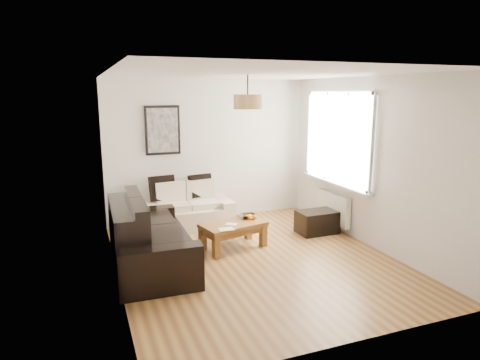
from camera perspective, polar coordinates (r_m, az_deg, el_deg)
name	(u,v)px	position (r m, az deg, el deg)	size (l,w,h in m)	color
floor	(255,259)	(6.21, 2.01, -10.60)	(4.50, 4.50, 0.00)	brown
ceiling	(256,74)	(5.75, 2.20, 14.13)	(3.80, 4.50, 0.00)	white
wall_back	(208,150)	(7.94, -4.27, 4.03)	(3.80, 0.04, 2.60)	silver
wall_front	(354,213)	(3.92, 15.07, -4.32)	(3.80, 0.04, 2.60)	silver
wall_left	(113,181)	(5.40, -16.79, -0.07)	(0.04, 4.50, 2.60)	silver
wall_right	(369,163)	(6.80, 17.01, 2.26)	(0.04, 4.50, 2.60)	silver
window_bay	(338,138)	(7.38, 13.10, 5.53)	(0.14, 1.90, 1.60)	white
radiator	(333,208)	(7.58, 12.43, -3.68)	(0.10, 0.90, 0.52)	white
poster	(163,130)	(7.66, -10.38, 6.61)	(0.62, 0.04, 0.87)	black
pendant_shade	(248,102)	(6.02, 1.04, 10.51)	(0.40, 0.40, 0.20)	tan
loveseat_cream	(188,207)	(7.54, -7.06, -3.61)	(1.52, 0.83, 0.75)	beige
sofa_leather	(150,234)	(5.98, -12.03, -7.19)	(2.05, 1.00, 0.89)	black
coffee_table	(233,235)	(6.57, -0.93, -7.47)	(0.97, 0.53, 0.40)	brown
ottoman	(317,222)	(7.37, 10.36, -5.58)	(0.67, 0.43, 0.38)	black
cushion_left	(162,188)	(7.55, -10.42, -1.09)	(0.44, 0.14, 0.44)	black
cushion_right	(201,186)	(7.70, -5.33, -0.78)	(0.42, 0.13, 0.42)	black
fruit_bowl	(248,216)	(6.75, 1.10, -4.88)	(0.24, 0.24, 0.06)	black
orange_a	(250,217)	(6.67, 1.34, -5.01)	(0.09, 0.09, 0.09)	orange
orange_b	(255,217)	(6.67, 1.98, -5.00)	(0.08, 0.08, 0.08)	orange
orange_c	(247,217)	(6.68, 0.91, -4.97)	(0.06, 0.06, 0.06)	#ED4F14
papers	(226,229)	(6.22, -1.85, -6.62)	(0.22, 0.15, 0.01)	white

